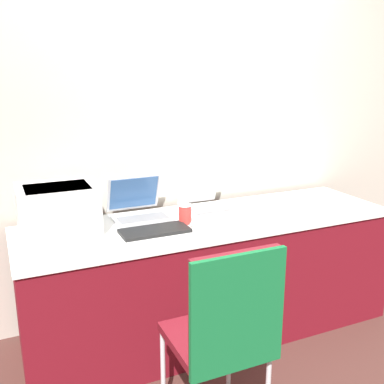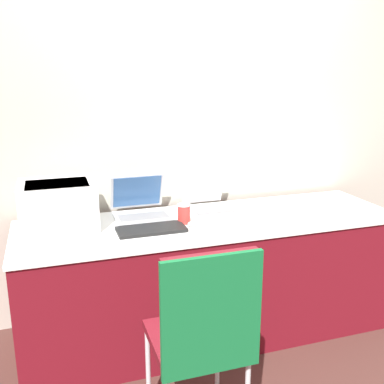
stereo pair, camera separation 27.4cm
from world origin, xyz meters
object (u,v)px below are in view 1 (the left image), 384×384
laptop_right (206,201)px  mouse (195,224)px  external_keyboard (155,231)px  printer (58,208)px  laptop_left (139,209)px  coffee_cup (185,214)px  chair (227,325)px

laptop_right → mouse: bearing=-126.0°
external_keyboard → mouse: bearing=-0.5°
printer → mouse: size_ratio=6.20×
laptop_left → mouse: (0.25, -0.30, -0.04)m
laptop_left → external_keyboard: 0.30m
laptop_left → external_keyboard: size_ratio=0.87×
printer → laptop_right: size_ratio=1.24×
laptop_right → coffee_cup: (-0.24, -0.20, 0.00)m
coffee_cup → laptop_right: bearing=40.6°
laptop_right → chair: laptop_right is taller
printer → laptop_right: bearing=4.0°
laptop_left → mouse: size_ratio=4.98×
external_keyboard → laptop_left: bearing=89.5°
coffee_cup → chair: size_ratio=0.12×
laptop_left → coffee_cup: (0.22, -0.22, 0.01)m
external_keyboard → chair: 0.82m
external_keyboard → laptop_right: bearing=31.3°
laptop_right → external_keyboard: 0.54m
printer → mouse: printer is taller
external_keyboard → mouse: 0.25m
external_keyboard → chair: size_ratio=0.41×
printer → mouse: bearing=-16.0°
coffee_cup → mouse: coffee_cup is taller
coffee_cup → laptop_left: bearing=134.1°
printer → external_keyboard: bearing=-23.2°
laptop_right → mouse: size_ratio=4.99×
printer → coffee_cup: printer is taller
laptop_left → external_keyboard: laptop_left is taller
laptop_left → mouse: bearing=-50.1°
mouse → laptop_left: bearing=129.9°
laptop_right → external_keyboard: laptop_right is taller
external_keyboard → mouse: (0.25, -0.00, 0.01)m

